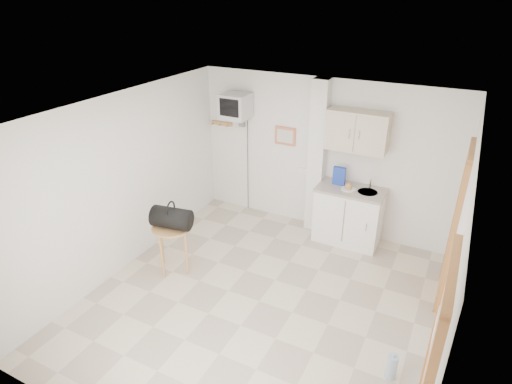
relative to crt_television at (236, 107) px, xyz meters
The scene contains 7 objects.
ground 3.15m from the crt_television, 54.36° to the right, with size 4.50×4.50×0.00m, color beige.
room_envelope 2.60m from the crt_television, 48.84° to the right, with size 4.24×4.54×2.55m.
kitchenette 2.32m from the crt_television, ahead, with size 1.03×0.58×2.10m.
crt_television is the anchor object (origin of this frame).
round_table 2.35m from the crt_television, 88.98° to the right, with size 0.56×0.56×0.70m.
duffel_bag 2.23m from the crt_television, 88.07° to the right, with size 0.58×0.38×0.40m.
water_bottle 4.43m from the crt_television, 37.53° to the right, with size 0.11×0.11×0.33m.
Camera 1 is at (1.96, -3.94, 3.72)m, focal length 30.00 mm.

